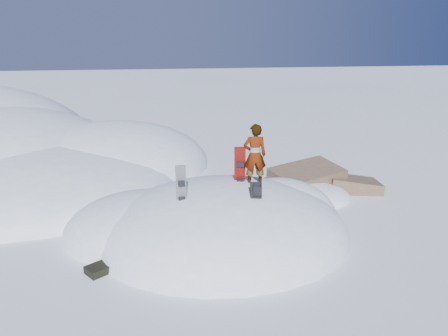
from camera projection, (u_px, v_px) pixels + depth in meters
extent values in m
plane|color=white|center=(223.00, 236.00, 12.10)|extent=(120.00, 120.00, 0.00)
ellipsoid|color=white|center=(223.00, 236.00, 12.10)|extent=(7.00, 6.00, 3.00)
ellipsoid|color=white|center=(143.00, 232.00, 12.33)|extent=(4.40, 4.00, 2.20)
ellipsoid|color=white|center=(278.00, 220.00, 13.14)|extent=(3.60, 3.20, 2.50)
ellipsoid|color=white|center=(39.00, 188.00, 15.89)|extent=(10.00, 9.00, 2.80)
ellipsoid|color=white|center=(114.00, 165.00, 18.63)|extent=(8.00, 8.00, 3.60)
ellipsoid|color=white|center=(47.00, 197.00, 15.02)|extent=(6.00, 5.00, 1.80)
cube|color=brown|center=(306.00, 185.00, 15.84)|extent=(2.82, 2.41, 1.62)
cube|color=brown|center=(352.00, 192.00, 15.77)|extent=(2.16, 1.80, 1.33)
cube|color=brown|center=(310.00, 177.00, 17.09)|extent=(2.08, 2.01, 1.10)
ellipsoid|color=white|center=(305.00, 198.00, 14.86)|extent=(3.20, 2.40, 1.00)
cube|color=#AC0E09|center=(240.00, 175.00, 12.07)|extent=(0.36, 0.30, 1.66)
cube|color=black|center=(240.00, 164.00, 11.91)|extent=(0.22, 0.17, 0.15)
cube|color=black|center=(240.00, 181.00, 12.06)|extent=(0.22, 0.17, 0.15)
cube|color=black|center=(182.00, 193.00, 10.99)|extent=(0.28, 0.20, 1.42)
cube|color=black|center=(181.00, 183.00, 10.85)|extent=(0.18, 0.12, 0.12)
cube|color=black|center=(182.00, 199.00, 10.98)|extent=(0.18, 0.12, 0.12)
cube|color=black|center=(256.00, 190.00, 11.05)|extent=(0.33, 0.34, 0.44)
cube|color=black|center=(257.00, 191.00, 10.92)|extent=(0.22, 0.18, 0.24)
cylinder|color=black|center=(253.00, 188.00, 10.90)|extent=(0.03, 0.16, 0.30)
cylinder|color=black|center=(261.00, 187.00, 10.93)|extent=(0.03, 0.16, 0.30)
cube|color=black|center=(101.00, 268.00, 10.24)|extent=(0.79, 0.75, 0.18)
cube|color=black|center=(114.00, 260.00, 10.45)|extent=(0.35, 0.25, 0.12)
imported|color=slate|center=(255.00, 155.00, 11.79)|extent=(0.66, 0.45, 1.73)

